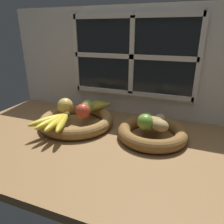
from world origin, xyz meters
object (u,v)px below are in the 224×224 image
Objects in this scene: banana_bunch_back at (95,106)px; chili_pepper at (151,124)px; potato_small at (159,125)px; potato_large at (153,122)px; potato_oblong at (146,118)px; apple_red_right at (83,111)px; potato_back at (159,119)px; apple_golden_left at (65,106)px; apple_green_back at (87,107)px; banana_bunch_front at (55,121)px; fruit_bowl_right at (152,133)px; fruit_bowl_left at (77,120)px; lime_near at (145,122)px.

banana_bunch_back is 33.29cm from chili_pepper.
potato_large is at bearing 135.00° from potato_small.
potato_oblong is at bearing 142.13° from potato_large.
banana_bunch_back is 29.73cm from potato_oblong.
apple_red_right is 34.48cm from potato_back.
potato_small is at bearing -4.26° from apple_golden_left.
apple_green_back is 0.37× the size of banana_bunch_back.
apple_green_back reaches higher than banana_bunch_front.
potato_oblong reaches higher than banana_bunch_front.
banana_bunch_back reaches higher than fruit_bowl_right.
apple_red_right is at bearing -169.17° from potato_back.
fruit_bowl_left is at bearing -113.34° from banana_bunch_back.
fruit_bowl_left is 4.73× the size of potato_oblong.
apple_green_back is 34.94cm from potato_back.
fruit_bowl_right is at bearing -7.27° from apple_green_back.
banana_bunch_back is at bearing 160.78° from potato_large.
potato_oblong is at bearing 110.36° from chili_pepper.
fruit_bowl_right is 1.71× the size of banana_bunch_back.
banana_bunch_front is 3.04× the size of lime_near.
fruit_bowl_left is at bearing -175.28° from potato_oblong.
apple_golden_left reaches higher than potato_large.
potato_oblong is (39.29, 2.46, -1.54)cm from apple_golden_left.
banana_bunch_back is 2.40× the size of potato_back.
potato_back is 0.96× the size of potato_oblong.
apple_golden_left is 46.11cm from potato_small.
lime_near is at bearing 13.96° from banana_bunch_front.
potato_oblong is (-6.68, 5.89, -0.22)cm from potato_small.
potato_small is (35.02, -0.99, -0.94)cm from apple_red_right.
apple_green_back is 18.52cm from banana_bunch_front.
chili_pepper is at bearing 63.99° from lime_near.
potato_small reaches higher than potato_oblong.
banana_bunch_front is 25.32cm from banana_bunch_back.
apple_green_back is at bearing 146.90° from chili_pepper.
fruit_bowl_right is at bearing -37.87° from potato_oblong.
potato_large is 1.16× the size of potato_back.
apple_golden_left is at bearing 175.74° from potato_small.
fruit_bowl_left is 2.04× the size of banana_bunch_back.
apple_green_back reaches higher than potato_back.
banana_bunch_back is at bearing 163.54° from potato_oblong.
apple_golden_left reaches higher than potato_back.
banana_bunch_back is 2.66× the size of lime_near.
potato_small is at bearing 13.01° from banana_bunch_front.
apple_golden_left reaches higher than apple_red_right.
banana_bunch_back is (4.82, 11.17, 4.31)cm from fruit_bowl_left.
fruit_bowl_left is 4.57× the size of potato_small.
chili_pepper is (36.17, -0.00, 3.91)cm from fruit_bowl_left.
potato_small is at bearing -45.00° from fruit_bowl_right.
lime_near is (34.32, -3.81, 6.18)cm from fruit_bowl_left.
apple_red_right reaches higher than fruit_bowl_right.
potato_oblong is at bearing 4.72° from fruit_bowl_left.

